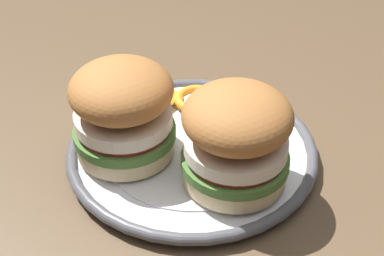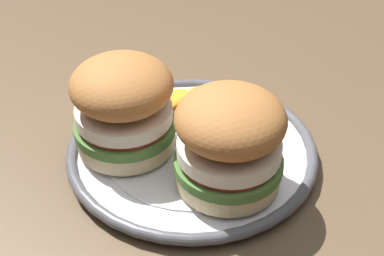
# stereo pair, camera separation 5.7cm
# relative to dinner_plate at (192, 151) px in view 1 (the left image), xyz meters

# --- Properties ---
(dinner_plate) EXTENTS (0.26, 0.26, 0.02)m
(dinner_plate) POSITION_rel_dinner_plate_xyz_m (0.00, 0.00, 0.00)
(dinner_plate) COLOR white
(dinner_plate) RESTS_ON dining_table
(sandwich_half_left) EXTENTS (0.14, 0.14, 0.10)m
(sandwich_half_left) POSITION_rel_dinner_plate_xyz_m (-0.07, 0.00, 0.06)
(sandwich_half_left) COLOR beige
(sandwich_half_left) RESTS_ON dinner_plate
(sandwich_half_right) EXTENTS (0.14, 0.14, 0.10)m
(sandwich_half_right) POSITION_rel_dinner_plate_xyz_m (0.04, 0.06, 0.06)
(sandwich_half_right) COLOR beige
(sandwich_half_right) RESTS_ON dinner_plate
(orange_peel_curled) EXTENTS (0.06, 0.06, 0.01)m
(orange_peel_curled) POSITION_rel_dinner_plate_xyz_m (0.05, -0.05, 0.01)
(orange_peel_curled) COLOR orange
(orange_peel_curled) RESTS_ON dinner_plate
(orange_peel_strip_long) EXTENTS (0.07, 0.04, 0.01)m
(orange_peel_strip_long) POSITION_rel_dinner_plate_xyz_m (0.00, -0.08, 0.01)
(orange_peel_strip_long) COLOR orange
(orange_peel_strip_long) RESTS_ON dinner_plate
(orange_peel_strip_short) EXTENTS (0.04, 0.07, 0.01)m
(orange_peel_strip_short) POSITION_rel_dinner_plate_xyz_m (0.08, -0.01, 0.01)
(orange_peel_strip_short) COLOR orange
(orange_peel_strip_short) RESTS_ON dinner_plate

